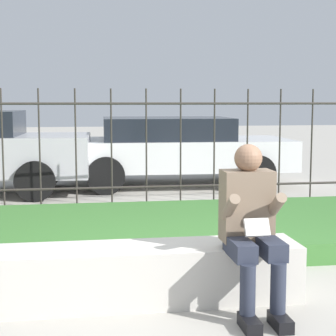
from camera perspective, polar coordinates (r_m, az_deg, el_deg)
The scene contains 6 objects.
ground_plane at distance 4.59m, azimuth 3.14°, elevation -13.12°, with size 60.00×60.00×0.00m, color #A8A399.
stone_bench at distance 4.46m, azimuth -1.83°, elevation -11.00°, with size 2.35×0.51×0.45m.
person_seated_reader at distance 4.21m, azimuth 8.42°, elevation -5.40°, with size 0.42×0.73×1.25m.
grass_berm at distance 6.41m, azimuth -0.48°, elevation -6.31°, with size 9.37×2.52×0.21m.
iron_fence at distance 7.92m, azimuth -2.21°, elevation 2.05°, with size 7.37×0.03×1.73m.
car_parked_center at distance 10.38m, azimuth 0.55°, elevation 2.02°, with size 4.25×2.10×1.26m.
Camera 1 is at (-0.89, -4.22, 1.57)m, focal length 60.00 mm.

